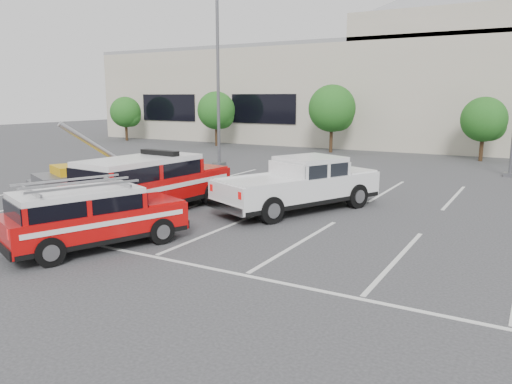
# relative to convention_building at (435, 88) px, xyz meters

# --- Properties ---
(ground) EXTENTS (120.00, 120.00, 0.00)m
(ground) POSITION_rel_convention_building_xyz_m (-0.18, -31.86, -4.72)
(ground) COLOR #303032
(ground) RESTS_ON ground
(stall_markings) EXTENTS (23.00, 15.00, 0.01)m
(stall_markings) POSITION_rel_convention_building_xyz_m (-0.18, -27.36, -4.71)
(stall_markings) COLOR silver
(stall_markings) RESTS_ON ground
(convention_building) EXTENTS (60.00, 16.99, 13.20)m
(convention_building) POSITION_rel_convention_building_xyz_m (0.00, 0.00, 0.00)
(convention_building) COLOR beige
(convention_building) RESTS_ON ground
(tree_far_left) EXTENTS (2.77, 2.77, 3.99)m
(tree_far_left) POSITION_rel_convention_building_xyz_m (-25.09, -9.82, -2.22)
(tree_far_left) COLOR #3F2B19
(tree_far_left) RESTS_ON ground
(tree_left) EXTENTS (3.07, 3.07, 4.42)m
(tree_left) POSITION_rel_convention_building_xyz_m (-15.09, -9.82, -1.95)
(tree_left) COLOR #3F2B19
(tree_left) RESTS_ON ground
(tree_mid_left) EXTENTS (3.37, 3.37, 4.85)m
(tree_mid_left) POSITION_rel_convention_building_xyz_m (-5.09, -9.82, -1.68)
(tree_mid_left) COLOR #3F2B19
(tree_mid_left) RESTS_ON ground
(tree_mid_right) EXTENTS (2.77, 2.77, 3.99)m
(tree_mid_right) POSITION_rel_convention_building_xyz_m (4.91, -9.82, -2.22)
(tree_mid_right) COLOR #3F2B19
(tree_mid_right) RESTS_ON ground
(light_pole_left) EXTENTS (0.90, 0.60, 10.24)m
(light_pole_left) POSITION_rel_convention_building_xyz_m (-8.18, -19.86, 0.47)
(light_pole_left) COLOR #59595E
(light_pole_left) RESTS_ON ground
(fire_chief_suv) EXTENTS (2.71, 6.20, 2.12)m
(fire_chief_suv) POSITION_rel_convention_building_xyz_m (-3.63, -30.88, -3.85)
(fire_chief_suv) COLOR #B30808
(fire_chief_suv) RESTS_ON ground
(white_pickup) EXTENTS (4.44, 6.43, 1.87)m
(white_pickup) POSITION_rel_convention_building_xyz_m (0.76, -28.03, -3.97)
(white_pickup) COLOR silver
(white_pickup) RESTS_ON ground
(ladder_suv) EXTENTS (3.35, 4.96, 1.82)m
(ladder_suv) POSITION_rel_convention_building_xyz_m (-2.10, -34.90, -3.99)
(ladder_suv) COLOR #B30808
(ladder_suv) RESTS_ON ground
(utility_rig) EXTENTS (4.11, 3.92, 3.07)m
(utility_rig) POSITION_rel_convention_building_xyz_m (-7.65, -30.47, -4.11)
(utility_rig) COLOR #59595E
(utility_rig) RESTS_ON ground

